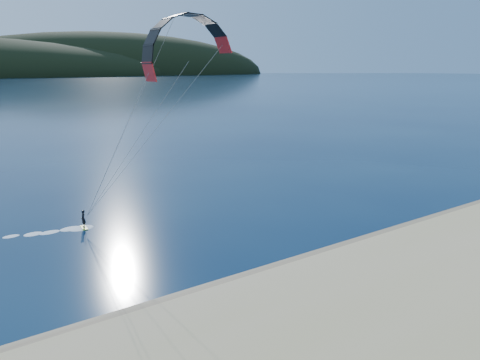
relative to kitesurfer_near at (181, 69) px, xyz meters
The scene contains 3 objects.
ground 19.61m from the kitesurfer_near, 87.53° to the right, with size 1800.00×1800.00×0.00m, color #071B39.
wet_sand 16.44m from the kitesurfer_near, 86.45° to the right, with size 220.00×2.50×0.10m.
kitesurfer_near is the anchor object (origin of this frame).
Camera 1 is at (-16.92, -16.46, 13.02)m, focal length 34.01 mm.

